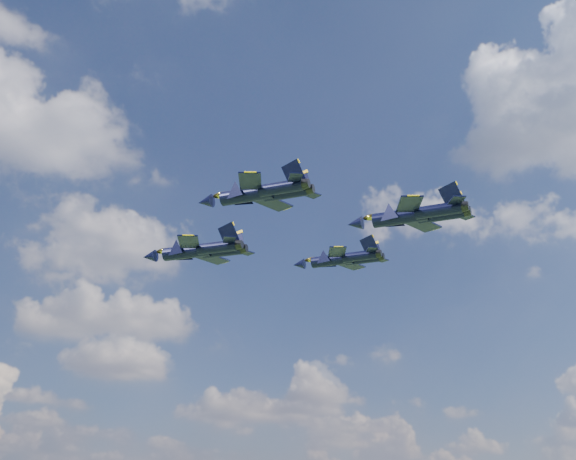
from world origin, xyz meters
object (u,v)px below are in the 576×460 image
(jet_left, at_px, (243,195))
(jet_right, at_px, (329,260))
(jet_slot, at_px, (396,217))
(jet_lead, at_px, (184,252))

(jet_left, height_order, jet_right, jet_right)
(jet_left, relative_size, jet_right, 1.01)
(jet_right, relative_size, jet_slot, 0.89)
(jet_lead, relative_size, jet_right, 1.13)
(jet_left, bearing_deg, jet_lead, 48.31)
(jet_lead, distance_m, jet_left, 22.04)
(jet_lead, height_order, jet_slot, jet_slot)
(jet_lead, xyz_separation_m, jet_right, (23.93, -0.38, 1.74))
(jet_lead, xyz_separation_m, jet_left, (1.54, -21.98, 0.56))
(jet_slot, bearing_deg, jet_left, 138.74)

